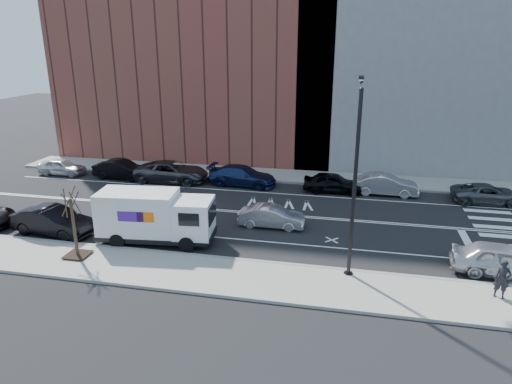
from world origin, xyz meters
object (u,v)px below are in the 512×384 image
at_px(fedex_van, 155,216).
at_px(far_parked_b, 122,169).
at_px(near_parked_front, 503,260).
at_px(driving_sedan, 272,216).
at_px(pedestrian, 502,279).
at_px(far_parked_a, 62,167).

xyz_separation_m(fedex_van, far_parked_b, (-7.88, 11.10, -0.79)).
bearing_deg(far_parked_b, fedex_van, -140.70).
height_order(fedex_van, near_parked_front, fedex_van).
bearing_deg(near_parked_front, driving_sedan, 78.97).
bearing_deg(pedestrian, driving_sedan, 161.41).
bearing_deg(fedex_van, far_parked_b, 119.52).
xyz_separation_m(fedex_van, far_parked_a, (-13.44, 11.13, -0.87)).
bearing_deg(fedex_van, near_parked_front, -6.32).
bearing_deg(far_parked_b, driving_sedan, -114.48).
bearing_deg(pedestrian, far_parked_a, 165.95).
height_order(fedex_van, far_parked_a, fedex_van).
bearing_deg(near_parked_front, fedex_van, 95.60).
height_order(far_parked_a, near_parked_front, near_parked_front).
relative_size(driving_sedan, pedestrian, 2.27).
height_order(driving_sedan, near_parked_front, near_parked_front).
bearing_deg(far_parked_b, far_parked_a, 93.60).
distance_m(fedex_van, far_parked_a, 17.47).
bearing_deg(pedestrian, far_parked_b, 161.49).
distance_m(fedex_van, pedestrian, 17.57).
distance_m(far_parked_a, far_parked_b, 5.56).
height_order(far_parked_a, far_parked_b, far_parked_b).
bearing_deg(far_parked_b, pedestrian, -114.55).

